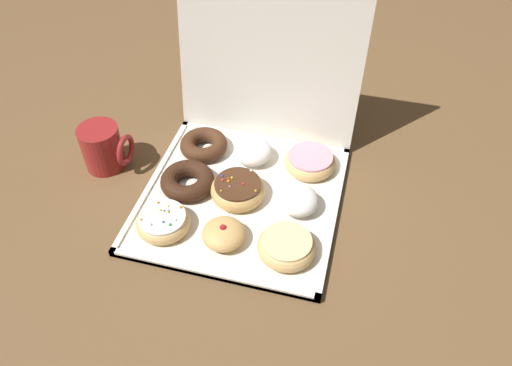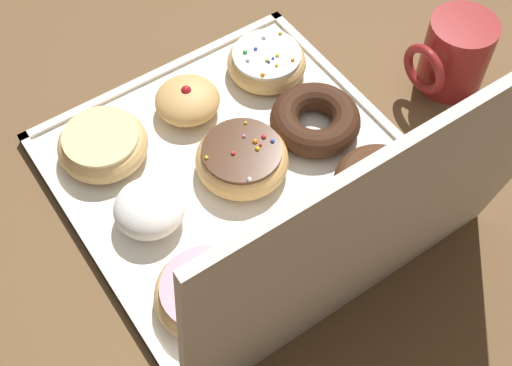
% 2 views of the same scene
% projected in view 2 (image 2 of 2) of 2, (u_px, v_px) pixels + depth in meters
% --- Properties ---
extents(ground_plane, '(3.00, 3.00, 0.00)m').
position_uv_depth(ground_plane, '(239.00, 176.00, 0.85)').
color(ground_plane, brown).
extents(donut_box, '(0.41, 0.41, 0.01)m').
position_uv_depth(donut_box, '(239.00, 173.00, 0.85)').
color(donut_box, silver).
rests_on(donut_box, ground).
extents(box_lid_open, '(0.41, 0.07, 0.39)m').
position_uv_depth(box_lid_open, '(387.00, 232.00, 0.58)').
color(box_lid_open, silver).
rests_on(box_lid_open, ground).
extents(sprinkle_donut_0, '(0.11, 0.11, 0.04)m').
position_uv_depth(sprinkle_donut_0, '(267.00, 62.00, 0.93)').
color(sprinkle_donut_0, '#E5B770').
rests_on(sprinkle_donut_0, donut_box).
extents(jelly_filled_donut_1, '(0.08, 0.08, 0.05)m').
position_uv_depth(jelly_filled_donut_1, '(187.00, 100.00, 0.88)').
color(jelly_filled_donut_1, tan).
rests_on(jelly_filled_donut_1, donut_box).
extents(glazed_ring_donut_2, '(0.11, 0.11, 0.04)m').
position_uv_depth(glazed_ring_donut_2, '(103.00, 144.00, 0.84)').
color(glazed_ring_donut_2, '#E5B770').
rests_on(glazed_ring_donut_2, donut_box).
extents(chocolate_cake_ring_donut_3, '(0.12, 0.12, 0.04)m').
position_uv_depth(chocolate_cake_ring_donut_3, '(316.00, 121.00, 0.87)').
color(chocolate_cake_ring_donut_3, '#381E11').
rests_on(chocolate_cake_ring_donut_3, donut_box).
extents(sprinkle_donut_4, '(0.11, 0.11, 0.04)m').
position_uv_depth(sprinkle_donut_4, '(243.00, 159.00, 0.83)').
color(sprinkle_donut_4, tan).
rests_on(sprinkle_donut_4, donut_box).
extents(powdered_filled_donut_5, '(0.08, 0.08, 0.05)m').
position_uv_depth(powdered_filled_donut_5, '(149.00, 208.00, 0.79)').
color(powdered_filled_donut_5, white).
rests_on(powdered_filled_donut_5, donut_box).
extents(chocolate_cake_ring_donut_6, '(0.11, 0.11, 0.04)m').
position_uv_depth(chocolate_cake_ring_donut_6, '(379.00, 183.00, 0.81)').
color(chocolate_cake_ring_donut_6, '#472816').
rests_on(chocolate_cake_ring_donut_6, donut_box).
extents(powdered_filled_donut_7, '(0.09, 0.09, 0.05)m').
position_uv_depth(powdered_filled_donut_7, '(301.00, 228.00, 0.77)').
color(powdered_filled_donut_7, white).
rests_on(powdered_filled_donut_7, donut_box).
extents(pink_frosted_donut_8, '(0.11, 0.11, 0.04)m').
position_uv_depth(pink_frosted_donut_8, '(206.00, 293.00, 0.73)').
color(pink_frosted_donut_8, '#E5B770').
rests_on(pink_frosted_donut_8, donut_box).
extents(coffee_mug, '(0.11, 0.09, 0.10)m').
position_uv_depth(coffee_mug, '(454.00, 54.00, 0.90)').
color(coffee_mug, maroon).
rests_on(coffee_mug, ground).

